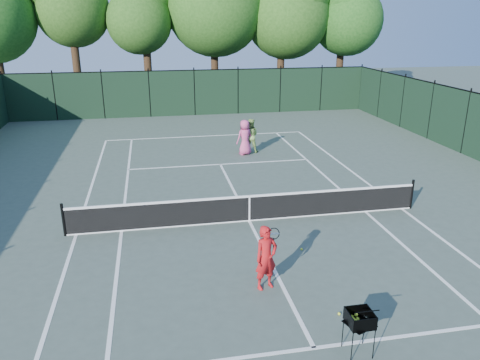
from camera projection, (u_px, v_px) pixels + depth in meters
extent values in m
plane|color=#445247|center=(249.00, 221.00, 15.45)|extent=(90.00, 90.00, 0.00)
cube|color=white|center=(76.00, 235.00, 14.47)|extent=(0.10, 23.77, 0.01)
cube|color=white|center=(402.00, 209.00, 16.42)|extent=(0.10, 23.77, 0.01)
cube|color=white|center=(122.00, 231.00, 14.72)|extent=(0.10, 23.77, 0.01)
cube|color=white|center=(365.00, 212.00, 16.18)|extent=(0.10, 23.77, 0.01)
cube|color=white|center=(206.00, 136.00, 26.47)|extent=(10.97, 0.10, 0.01)
cube|color=white|center=(314.00, 348.00, 9.51)|extent=(8.23, 0.10, 0.01)
cube|color=white|center=(220.00, 164.00, 21.38)|extent=(8.23, 0.10, 0.01)
cube|color=white|center=(249.00, 221.00, 15.45)|extent=(0.10, 12.80, 0.01)
cube|color=black|center=(249.00, 208.00, 15.30)|extent=(11.60, 0.03, 0.85)
cube|color=white|center=(249.00, 196.00, 15.16)|extent=(11.60, 0.05, 0.07)
cube|color=white|center=(249.00, 220.00, 15.44)|extent=(11.60, 0.05, 0.04)
cube|color=white|center=(249.00, 208.00, 15.30)|extent=(0.05, 0.04, 0.91)
cylinder|color=black|center=(63.00, 220.00, 14.24)|extent=(0.09, 0.09, 1.06)
cylinder|color=black|center=(412.00, 194.00, 16.31)|extent=(0.09, 0.09, 1.06)
cube|color=black|center=(195.00, 93.00, 31.65)|extent=(24.00, 0.05, 3.00)
cylinder|color=black|center=(2.00, 80.00, 32.33)|extent=(0.56, 0.56, 4.50)
cylinder|color=black|center=(78.00, 75.00, 33.64)|extent=(0.56, 0.56, 4.80)
cylinder|color=black|center=(149.00, 78.00, 34.42)|extent=(0.56, 0.56, 4.30)
cylinder|color=black|center=(215.00, 71.00, 35.66)|extent=(0.56, 0.56, 5.00)
cylinder|color=black|center=(280.00, 73.00, 35.96)|extent=(0.56, 0.56, 4.60)
cylinder|color=black|center=(339.00, 72.00, 37.35)|extent=(0.56, 0.56, 4.40)
imported|color=red|center=(266.00, 258.00, 11.39)|extent=(0.70, 0.57, 1.65)
cylinder|color=black|center=(274.00, 243.00, 11.85)|extent=(0.03, 0.03, 0.30)
torus|color=black|center=(274.00, 234.00, 11.76)|extent=(0.30, 0.10, 0.30)
imported|color=#D14983|center=(245.00, 137.00, 22.67)|extent=(0.98, 0.80, 1.71)
imported|color=#94BD5E|center=(250.00, 136.00, 23.07)|extent=(0.94, 0.81, 1.67)
cylinder|color=black|center=(352.00, 347.00, 9.04)|extent=(0.02, 0.02, 0.67)
cylinder|color=black|center=(374.00, 344.00, 9.12)|extent=(0.02, 0.02, 0.67)
cylinder|color=black|center=(343.00, 333.00, 9.46)|extent=(0.02, 0.02, 0.67)
cylinder|color=black|center=(364.00, 330.00, 9.54)|extent=(0.02, 0.02, 0.67)
cube|color=black|center=(360.00, 318.00, 9.13)|extent=(0.63, 0.63, 0.28)
sphere|color=#B9DF2D|center=(360.00, 322.00, 9.16)|extent=(0.07, 0.07, 0.07)
sphere|color=#B9DF2D|center=(360.00, 322.00, 9.16)|extent=(0.07, 0.07, 0.07)
sphere|color=#B9DF2D|center=(360.00, 322.00, 9.16)|extent=(0.07, 0.07, 0.07)
sphere|color=#B9DF2D|center=(360.00, 322.00, 9.16)|extent=(0.07, 0.07, 0.07)
sphere|color=#B9DF2D|center=(360.00, 322.00, 9.16)|extent=(0.07, 0.07, 0.07)
sphere|color=#B9DF2D|center=(360.00, 322.00, 9.16)|extent=(0.07, 0.07, 0.07)
sphere|color=#B9DF2D|center=(360.00, 322.00, 9.16)|extent=(0.07, 0.07, 0.07)
sphere|color=#B9DF2D|center=(360.00, 322.00, 9.16)|extent=(0.07, 0.07, 0.07)
sphere|color=#B9DF2D|center=(360.00, 322.00, 9.16)|extent=(0.07, 0.07, 0.07)
sphere|color=#B9DF2D|center=(360.00, 322.00, 9.16)|extent=(0.07, 0.07, 0.07)
sphere|color=#B9DF2D|center=(360.00, 322.00, 9.16)|extent=(0.07, 0.07, 0.07)
sphere|color=#B9DF2D|center=(360.00, 322.00, 9.16)|extent=(0.07, 0.07, 0.07)
sphere|color=#B9DF2D|center=(360.00, 322.00, 9.16)|extent=(0.07, 0.07, 0.07)
sphere|color=#B9DF2D|center=(360.00, 322.00, 9.16)|extent=(0.07, 0.07, 0.07)
sphere|color=#B9DF2D|center=(360.00, 322.00, 9.16)|extent=(0.07, 0.07, 0.07)
sphere|color=#B9DF2D|center=(360.00, 322.00, 9.16)|extent=(0.07, 0.07, 0.07)
sphere|color=#B9DF2D|center=(360.00, 322.00, 9.16)|extent=(0.07, 0.07, 0.07)
sphere|color=yellow|center=(339.00, 314.00, 10.56)|extent=(0.07, 0.07, 0.07)
sphere|color=#D6EF31|center=(302.00, 249.00, 13.50)|extent=(0.07, 0.07, 0.07)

